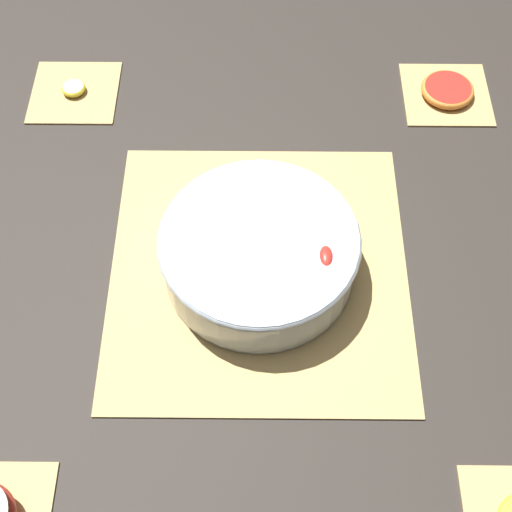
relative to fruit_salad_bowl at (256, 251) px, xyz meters
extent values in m
plane|color=#2D2823|center=(0.00, 0.00, -0.05)|extent=(6.00, 6.00, 0.00)
cube|color=tan|center=(0.00, 0.00, -0.04)|extent=(0.41, 0.39, 0.01)
cube|color=#3D2D19|center=(-0.15, 0.00, -0.04)|extent=(0.01, 0.39, 0.00)
cube|color=#3D2D19|center=(-0.09, 0.00, -0.04)|extent=(0.01, 0.39, 0.00)
cube|color=#3D2D19|center=(-0.03, 0.00, -0.04)|extent=(0.01, 0.39, 0.00)
cube|color=#3D2D19|center=(0.03, 0.00, -0.04)|extent=(0.01, 0.39, 0.00)
cube|color=#3D2D19|center=(0.09, 0.00, -0.04)|extent=(0.01, 0.39, 0.00)
cube|color=#3D2D19|center=(0.15, 0.00, -0.04)|extent=(0.01, 0.39, 0.00)
cube|color=tan|center=(0.33, -0.29, -0.04)|extent=(0.14, 0.14, 0.01)
cube|color=#3D2D19|center=(0.29, -0.29, -0.04)|extent=(0.00, 0.13, 0.00)
cube|color=#3D2D19|center=(0.33, -0.29, -0.04)|extent=(0.00, 0.13, 0.00)
cube|color=#3D2D19|center=(0.36, -0.29, -0.04)|extent=(0.00, 0.13, 0.00)
cube|color=tan|center=(0.33, 0.29, -0.04)|extent=(0.14, 0.14, 0.01)
cube|color=#3D2D19|center=(0.31, 0.29, -0.04)|extent=(0.00, 0.13, 0.00)
cube|color=#3D2D19|center=(0.35, 0.29, -0.04)|extent=(0.00, 0.13, 0.00)
cylinder|color=silver|center=(0.00, 0.00, 0.00)|extent=(0.25, 0.25, 0.07)
torus|color=silver|center=(0.00, 0.00, 0.02)|extent=(0.26, 0.26, 0.01)
cylinder|color=#F4EABC|center=(-0.08, -0.04, 0.03)|extent=(0.03, 0.03, 0.01)
cylinder|color=#F4EABC|center=(0.08, -0.05, 0.00)|extent=(0.03, 0.03, 0.01)
cylinder|color=#F4EABC|center=(0.01, -0.09, -0.01)|extent=(0.03, 0.03, 0.01)
cylinder|color=#F4EABC|center=(-0.07, 0.07, 0.02)|extent=(0.02, 0.02, 0.01)
cylinder|color=#F4EABC|center=(0.05, 0.02, -0.02)|extent=(0.02, 0.02, 0.01)
cylinder|color=#F4EABC|center=(-0.05, -0.02, -0.02)|extent=(0.03, 0.03, 0.01)
cylinder|color=#F4EABC|center=(-0.03, -0.03, 0.03)|extent=(0.03, 0.03, 0.01)
cylinder|color=#F4EABC|center=(-0.02, -0.06, 0.01)|extent=(0.03, 0.03, 0.01)
cylinder|color=#F4EABC|center=(-0.03, 0.02, 0.02)|extent=(0.03, 0.03, 0.01)
cube|color=#EFEACC|center=(0.01, -0.03, -0.01)|extent=(0.03, 0.03, 0.03)
cube|color=#EFEACC|center=(0.04, 0.04, 0.00)|extent=(0.03, 0.03, 0.03)
cube|color=#EFEACC|center=(0.05, -0.01, -0.01)|extent=(0.03, 0.03, 0.03)
cube|color=#EFEACC|center=(-0.08, 0.06, -0.03)|extent=(0.03, 0.03, 0.03)
cube|color=#EFEACC|center=(0.00, 0.09, -0.01)|extent=(0.03, 0.03, 0.03)
cube|color=#EFEACC|center=(-0.06, -0.07, -0.03)|extent=(0.03, 0.03, 0.03)
cube|color=#EFEACC|center=(-0.03, 0.04, -0.02)|extent=(0.03, 0.03, 0.03)
cube|color=#EFEACC|center=(0.09, 0.03, -0.03)|extent=(0.03, 0.03, 0.03)
ellipsoid|color=#F9A338|center=(0.03, -0.03, 0.02)|extent=(0.03, 0.01, 0.01)
ellipsoid|color=#F9A338|center=(0.06, -0.04, 0.02)|extent=(0.03, 0.02, 0.01)
ellipsoid|color=#F9A338|center=(-0.09, 0.03, -0.01)|extent=(0.03, 0.02, 0.01)
ellipsoid|color=#F9A338|center=(0.10, -0.01, 0.02)|extent=(0.03, 0.02, 0.01)
ellipsoid|color=red|center=(-0.03, -0.08, 0.03)|extent=(0.03, 0.02, 0.02)
ellipsoid|color=#F9A338|center=(0.06, -0.08, -0.02)|extent=(0.03, 0.02, 0.02)
cylinder|color=#F4EABC|center=(0.33, 0.29, -0.04)|extent=(0.03, 0.03, 0.01)
torus|color=yellow|center=(0.33, 0.29, -0.04)|extent=(0.04, 0.04, 0.01)
cylinder|color=red|center=(0.33, -0.29, -0.04)|extent=(0.07, 0.07, 0.01)
torus|color=orange|center=(0.33, -0.29, -0.04)|extent=(0.08, 0.08, 0.01)
camera|label=1|loc=(-0.50, 0.00, 0.76)|focal=50.00mm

